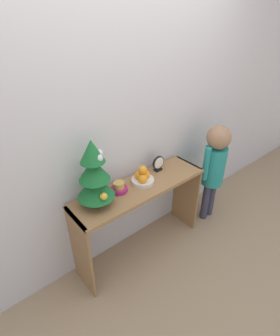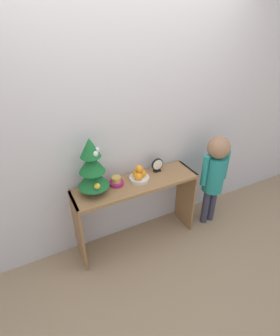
{
  "view_description": "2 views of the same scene",
  "coord_description": "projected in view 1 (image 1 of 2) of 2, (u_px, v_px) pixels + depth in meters",
  "views": [
    {
      "loc": [
        -1.14,
        -1.19,
        2.0
      ],
      "look_at": [
        -0.01,
        0.17,
        0.92
      ],
      "focal_mm": 28.0,
      "sensor_mm": 36.0,
      "label": 1
    },
    {
      "loc": [
        -0.9,
        -1.68,
        2.14
      ],
      "look_at": [
        0.05,
        0.19,
        0.89
      ],
      "focal_mm": 28.0,
      "sensor_mm": 36.0,
      "label": 2
    }
  ],
  "objects": [
    {
      "name": "ground_plane",
      "position": [
        152.0,
        259.0,
        2.45
      ],
      "size": [
        12.0,
        12.0,
        0.0
      ],
      "primitive_type": "plane",
      "color": "#997F60"
    },
    {
      "name": "back_wall",
      "position": [
        123.0,
        121.0,
        2.06
      ],
      "size": [
        7.0,
        0.05,
        2.5
      ],
      "primitive_type": "cube",
      "color": "silver",
      "rests_on": "ground_plane"
    },
    {
      "name": "console_table",
      "position": [
        141.0,
        202.0,
        2.27
      ],
      "size": [
        1.23,
        0.35,
        0.74
      ],
      "color": "olive",
      "rests_on": "ground_plane"
    },
    {
      "name": "mini_tree",
      "position": [
        94.0,
        175.0,
        1.84
      ],
      "size": [
        0.28,
        0.28,
        0.54
      ],
      "color": "#4C3828",
      "rests_on": "console_table"
    },
    {
      "name": "fruit_bowl",
      "position": [
        143.0,
        177.0,
        2.19
      ],
      "size": [
        0.19,
        0.19,
        0.16
      ],
      "color": "silver",
      "rests_on": "console_table"
    },
    {
      "name": "singing_bowl",
      "position": [
        119.0,
        188.0,
        2.1
      ],
      "size": [
        0.14,
        0.14,
        0.08
      ],
      "color": "#9E2366",
      "rests_on": "console_table"
    },
    {
      "name": "desk_clock",
      "position": [
        158.0,
        164.0,
        2.35
      ],
      "size": [
        0.13,
        0.04,
        0.15
      ],
      "color": "black",
      "rests_on": "console_table"
    },
    {
      "name": "child_figure",
      "position": [
        215.0,
        162.0,
        2.61
      ],
      "size": [
        0.34,
        0.23,
        1.08
      ],
      "color": "#38384C",
      "rests_on": "ground_plane"
    }
  ]
}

